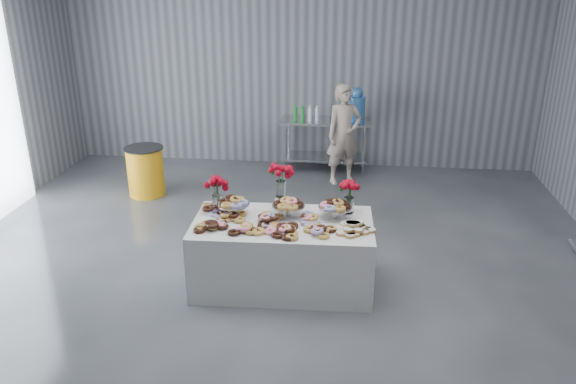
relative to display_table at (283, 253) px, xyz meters
name	(u,v)px	position (x,y,z in m)	size (l,w,h in m)	color
ground	(262,298)	(-0.19, -0.32, -0.38)	(9.00, 9.00, 0.00)	#33363B
room_walls	(228,40)	(-0.46, -0.25, 2.26)	(8.04, 9.04, 4.02)	slate
display_table	(283,253)	(0.00, 0.00, 0.00)	(1.90, 1.00, 0.75)	silver
prep_table	(325,136)	(0.26, 3.78, 0.24)	(1.50, 0.60, 0.90)	silver
donut_mounds	(282,220)	(0.00, -0.05, 0.42)	(1.80, 0.80, 0.09)	gold
cake_stand_left	(233,203)	(-0.55, 0.13, 0.52)	(0.36, 0.36, 0.17)	silver
cake_stand_mid	(288,204)	(0.04, 0.15, 0.52)	(0.36, 0.36, 0.17)	silver
cake_stand_right	(335,206)	(0.54, 0.17, 0.52)	(0.36, 0.36, 0.17)	silver
danish_pile	(355,226)	(0.75, -0.12, 0.43)	(0.48, 0.48, 0.11)	white
bouquet_left	(216,185)	(-0.76, 0.22, 0.67)	(0.26, 0.26, 0.42)	white
bouquet_right	(350,187)	(0.69, 0.32, 0.67)	(0.26, 0.26, 0.42)	white
bouquet_center	(281,177)	(-0.06, 0.35, 0.75)	(0.26, 0.26, 0.57)	silver
water_jug	(357,106)	(0.76, 3.78, 0.77)	(0.28, 0.28, 0.55)	#3B7BC9
drink_bottles	(306,113)	(-0.06, 3.68, 0.66)	(0.54, 0.08, 0.27)	#268C33
person	(344,135)	(0.58, 3.29, 0.42)	(0.58, 0.38, 1.59)	#CC8C93
trash_barrel	(146,171)	(-2.39, 2.40, 0.00)	(0.59, 0.59, 0.75)	#FFA915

